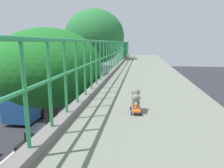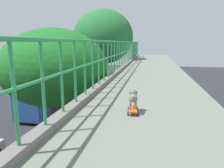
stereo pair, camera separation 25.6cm
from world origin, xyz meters
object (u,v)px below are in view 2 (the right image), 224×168
object	(u,v)px
car_black_fifth	(53,136)
toy_skateboard	(133,109)
city_bus	(55,89)
small_dog	(133,97)

from	to	relation	value
car_black_fifth	toy_skateboard	distance (m)	11.28
car_black_fifth	city_bus	world-z (taller)	city_bus
car_black_fifth	small_dog	bearing A→B (deg)	-54.26
toy_skateboard	small_dog	world-z (taller)	small_dog
toy_skateboard	city_bus	bearing A→B (deg)	120.48
car_black_fifth	small_dog	size ratio (longest dim) A/B	10.87
city_bus	small_dog	xyz separation A→B (m)	(9.59, -16.26, 3.89)
car_black_fifth	city_bus	bearing A→B (deg)	114.54
toy_skateboard	small_dog	size ratio (longest dim) A/B	1.24
car_black_fifth	toy_skateboard	bearing A→B (deg)	-54.37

